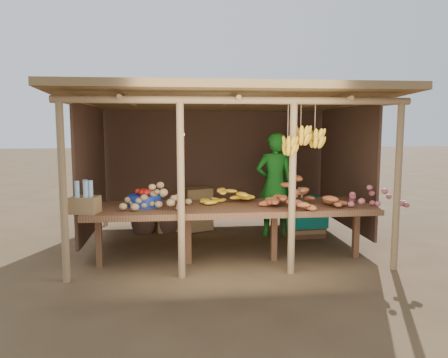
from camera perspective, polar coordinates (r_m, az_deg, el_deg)
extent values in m
plane|color=brown|center=(7.12, 0.00, -8.42)|extent=(60.00, 60.00, 0.00)
cylinder|color=#9B7850|center=(5.54, -20.28, -1.69)|extent=(0.09, 0.09, 2.20)
cylinder|color=#9B7850|center=(6.09, 21.72, -0.99)|extent=(0.09, 0.09, 2.20)
cylinder|color=#9B7850|center=(8.46, -15.45, 1.39)|extent=(0.09, 0.09, 2.20)
cylinder|color=#9B7850|center=(8.83, 12.56, 1.70)|extent=(0.09, 0.09, 2.20)
cylinder|color=#9B7850|center=(5.38, -5.65, -1.54)|extent=(0.09, 0.09, 2.20)
cylinder|color=#9B7850|center=(5.57, 8.91, -1.29)|extent=(0.09, 0.09, 2.20)
cylinder|color=#9B7850|center=(5.38, 1.81, 10.25)|extent=(4.40, 0.09, 0.09)
cylinder|color=#9B7850|center=(8.36, -1.16, 9.13)|extent=(4.40, 0.09, 0.09)
cube|color=olive|center=(6.87, 0.00, 10.32)|extent=(4.70, 3.50, 0.28)
cube|color=#4D3224|center=(8.36, -1.13, 2.33)|extent=(4.20, 0.04, 1.98)
cube|color=#4D3224|center=(7.17, -16.94, 1.24)|extent=(0.04, 2.40, 1.98)
cube|color=#4D3224|center=(7.60, 15.61, 1.60)|extent=(0.04, 2.40, 1.98)
cube|color=brown|center=(6.03, 1.01, -3.85)|extent=(3.90, 1.05, 0.08)
cube|color=brown|center=(6.15, -16.02, -7.71)|extent=(0.08, 0.08, 0.72)
cube|color=brown|center=(6.07, -4.68, -7.67)|extent=(0.08, 0.08, 0.72)
cube|color=brown|center=(6.22, 6.54, -7.33)|extent=(0.08, 0.08, 0.72)
cube|color=brown|center=(6.59, 16.84, -6.77)|extent=(0.08, 0.08, 0.72)
cylinder|color=navy|center=(6.04, -10.24, -2.79)|extent=(0.45, 0.45, 0.16)
cube|color=olive|center=(5.77, -17.68, -3.23)|extent=(0.38, 0.33, 0.21)
imported|color=#1B7A1E|center=(7.48, 6.66, -0.74)|extent=(0.68, 0.47, 1.78)
cube|color=brown|center=(7.68, 10.24, -5.07)|extent=(0.68, 0.59, 0.60)
cube|color=#0B8277|center=(7.62, 10.29, -2.64)|extent=(0.76, 0.66, 0.06)
cube|color=olive|center=(7.93, -3.52, -5.27)|extent=(0.58, 0.53, 0.38)
cube|color=olive|center=(7.85, -3.55, -2.56)|extent=(0.58, 0.53, 0.38)
cube|color=olive|center=(7.92, -7.31, -5.32)|extent=(0.58, 0.53, 0.38)
ellipsoid|color=#4D3224|center=(7.86, -10.44, -5.07)|extent=(0.45, 0.45, 0.60)
ellipsoid|color=#4D3224|center=(7.84, -7.47, -5.05)|extent=(0.45, 0.45, 0.60)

